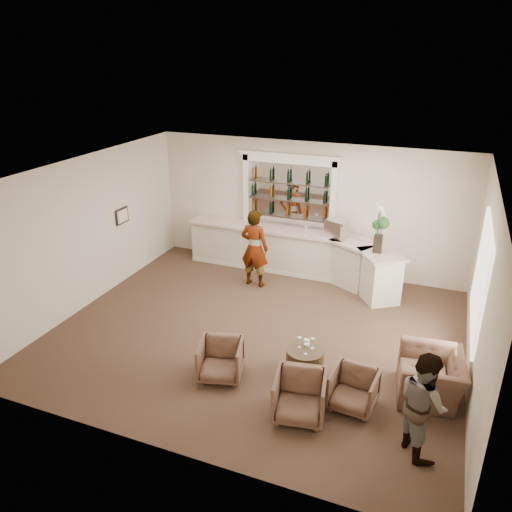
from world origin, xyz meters
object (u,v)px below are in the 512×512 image
at_px(flower_vase, 380,227).
at_px(cocktail_table, 305,362).
at_px(sommelier, 254,248).
at_px(armchair_right, 354,389).
at_px(armchair_far, 431,376).
at_px(bar_counter, 295,253).
at_px(armchair_left, 221,360).
at_px(armchair_center, 300,396).
at_px(guest, 423,403).
at_px(espresso_machine, 337,228).

bearing_deg(flower_vase, cocktail_table, -100.55).
bearing_deg(sommelier, armchair_right, 135.10).
bearing_deg(armchair_far, bar_counter, -144.40).
xyz_separation_m(armchair_right, flower_vase, (-0.34, 3.98, 1.41)).
bearing_deg(armchair_left, bar_counter, 76.49).
relative_size(cocktail_table, armchair_far, 0.58).
bearing_deg(flower_vase, armchair_center, -95.10).
bearing_deg(guest, armchair_right, 28.19).
height_order(armchair_left, armchair_center, armchair_center).
height_order(cocktail_table, guest, guest).
distance_m(bar_counter, espresso_machine, 1.29).
xyz_separation_m(guest, armchair_left, (-3.38, 0.51, -0.46)).
bearing_deg(cocktail_table, armchair_left, -155.36).
bearing_deg(flower_vase, sommelier, -172.08).
distance_m(armchair_right, flower_vase, 4.24).
height_order(armchair_right, espresso_machine, espresso_machine).
bearing_deg(armchair_far, armchair_right, -63.80).
relative_size(cocktail_table, armchair_left, 0.88).
relative_size(bar_counter, espresso_machine, 11.66).
height_order(armchair_left, armchair_far, armchair_far).
relative_size(guest, armchair_right, 2.21).
relative_size(sommelier, armchair_center, 2.34).
distance_m(bar_counter, armchair_left, 4.62).
xyz_separation_m(sommelier, armchair_center, (2.41, -4.12, -0.59)).
bearing_deg(guest, cocktail_table, 27.63).
xyz_separation_m(cocktail_table, armchair_far, (2.10, 0.20, 0.13)).
bearing_deg(guest, sommelier, 12.04).
relative_size(armchair_left, espresso_machine, 1.56).
height_order(armchair_left, espresso_machine, espresso_machine).
bearing_deg(cocktail_table, armchair_far, 5.32).
height_order(guest, espresso_machine, guest).
height_order(armchair_center, flower_vase, flower_vase).
bearing_deg(cocktail_table, espresso_machine, 96.13).
relative_size(armchair_right, armchair_far, 0.63).
xyz_separation_m(bar_counter, flower_vase, (2.10, -0.57, 1.17)).
distance_m(sommelier, espresso_machine, 2.05).
xyz_separation_m(armchair_left, armchair_far, (3.45, 0.82, 0.03)).
bearing_deg(bar_counter, armchair_left, -88.61).
distance_m(cocktail_table, armchair_center, 1.12).
bearing_deg(armchair_left, cocktail_table, 9.74).
height_order(sommelier, armchair_right, sommelier).
distance_m(guest, armchair_center, 1.85).
height_order(cocktail_table, flower_vase, flower_vase).
bearing_deg(espresso_machine, flower_vase, -7.11).
relative_size(armchair_right, flower_vase, 0.68).
distance_m(armchair_center, armchair_far, 2.26).
distance_m(armchair_left, armchair_far, 3.55).
bearing_deg(armchair_center, armchair_right, 25.05).
height_order(sommelier, armchair_left, sommelier).
bearing_deg(sommelier, guest, 139.11).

